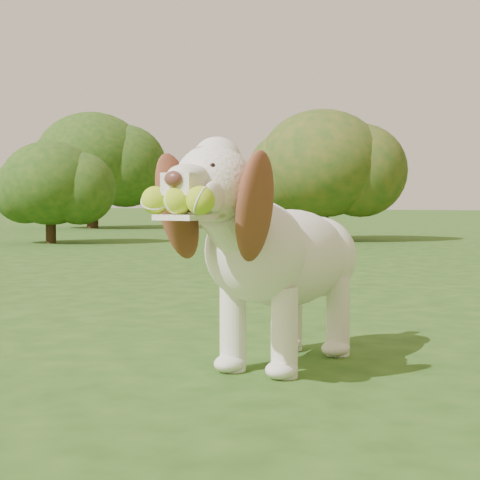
% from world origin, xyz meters
% --- Properties ---
extents(ground, '(80.00, 80.00, 0.00)m').
position_xyz_m(ground, '(0.00, 0.00, 0.00)').
color(ground, '#244914').
rests_on(ground, ground).
extents(dog, '(0.48, 1.26, 0.82)m').
position_xyz_m(dog, '(0.39, 0.33, 0.44)').
color(dog, white).
rests_on(dog, ground).
extents(shrub_a, '(1.36, 1.36, 1.41)m').
position_xyz_m(shrub_a, '(-5.54, 6.50, 0.83)').
color(shrub_a, '#382314').
rests_on(shrub_a, ground).
extents(shrub_g, '(2.30, 2.30, 2.38)m').
position_xyz_m(shrub_g, '(-8.25, 11.25, 1.40)').
color(shrub_g, '#382314').
rests_on(shrub_g, ground).
extents(shrub_b, '(1.84, 1.84, 1.91)m').
position_xyz_m(shrub_b, '(-2.37, 8.69, 1.12)').
color(shrub_b, '#382314').
rests_on(shrub_b, ground).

